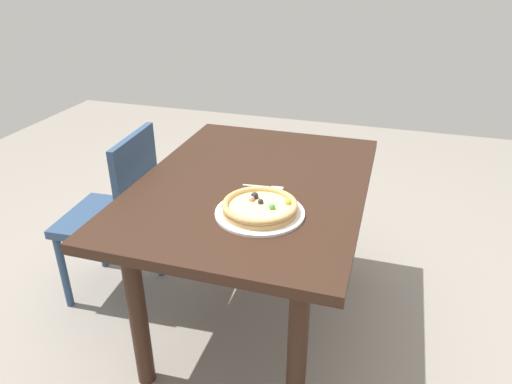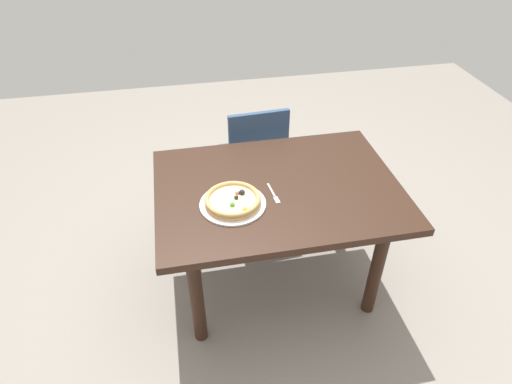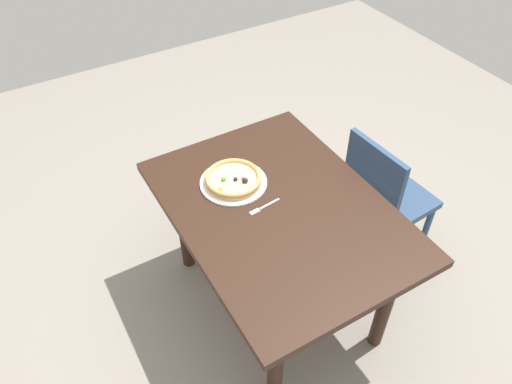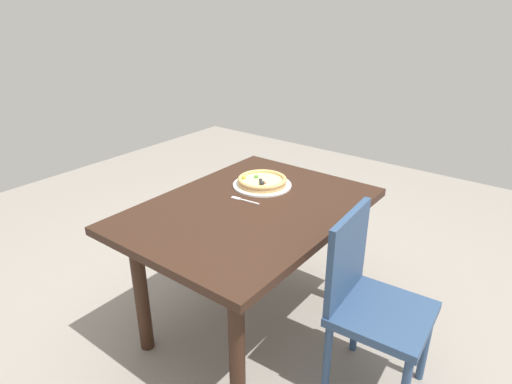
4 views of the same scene
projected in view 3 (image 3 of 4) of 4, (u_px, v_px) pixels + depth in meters
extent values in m
plane|color=gray|center=(275.00, 298.00, 2.77)|extent=(6.00, 6.00, 0.00)
cube|color=#331E14|center=(280.00, 211.00, 2.28)|extent=(1.26, 0.92, 0.04)
cylinder|color=#331E14|center=(386.00, 303.00, 2.35)|extent=(0.07, 0.07, 0.69)
cylinder|color=#331E14|center=(279.00, 185.00, 2.95)|extent=(0.07, 0.07, 0.69)
cylinder|color=#331E14|center=(275.00, 365.00, 2.12)|extent=(0.07, 0.07, 0.69)
cylinder|color=#331E14|center=(183.00, 223.00, 2.72)|extent=(0.07, 0.07, 0.69)
cylinder|color=navy|center=(383.00, 197.00, 3.07)|extent=(0.04, 0.04, 0.40)
cylinder|color=navy|center=(425.00, 231.00, 2.87)|extent=(0.04, 0.04, 0.40)
cylinder|color=navy|center=(342.00, 219.00, 2.94)|extent=(0.04, 0.04, 0.40)
cylinder|color=navy|center=(383.00, 257.00, 2.73)|extent=(0.04, 0.04, 0.40)
cube|color=navy|center=(390.00, 198.00, 2.75)|extent=(0.42, 0.42, 0.04)
cube|color=navy|center=(373.00, 180.00, 2.52)|extent=(0.38, 0.05, 0.42)
cylinder|color=white|center=(233.00, 183.00, 2.39)|extent=(0.33, 0.33, 0.01)
cylinder|color=tan|center=(233.00, 180.00, 2.38)|extent=(0.27, 0.27, 0.02)
cylinder|color=beige|center=(233.00, 179.00, 2.37)|extent=(0.24, 0.24, 0.01)
torus|color=tan|center=(233.00, 177.00, 2.36)|extent=(0.27, 0.27, 0.02)
sphere|color=#E58C7F|center=(244.00, 178.00, 2.36)|extent=(0.02, 0.02, 0.02)
sphere|color=#4C9E38|center=(224.00, 179.00, 2.35)|extent=(0.02, 0.02, 0.02)
sphere|color=#262626|center=(245.00, 181.00, 2.34)|extent=(0.03, 0.03, 0.03)
sphere|color=#262626|center=(236.00, 179.00, 2.35)|extent=(0.02, 0.02, 0.02)
sphere|color=gold|center=(220.00, 189.00, 2.30)|extent=(0.02, 0.02, 0.02)
cube|color=silver|center=(270.00, 204.00, 2.28)|extent=(0.02, 0.11, 0.00)
cube|color=silver|center=(255.00, 212.00, 2.25)|extent=(0.03, 0.05, 0.00)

